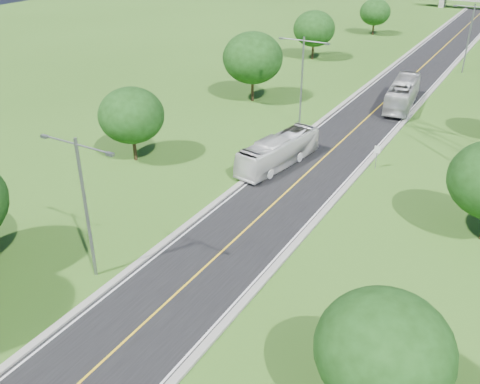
% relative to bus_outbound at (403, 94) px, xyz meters
% --- Properties ---
extents(ground, '(260.00, 260.00, 0.00)m').
position_rel_bus_outbound_xyz_m(ground, '(-2.31, 2.55, -1.69)').
color(ground, '#2F5818').
rests_on(ground, ground).
extents(road, '(8.00, 150.00, 0.06)m').
position_rel_bus_outbound_xyz_m(road, '(-2.31, 8.55, -1.66)').
color(road, black).
rests_on(road, ground).
extents(curb_left, '(0.50, 150.00, 0.22)m').
position_rel_bus_outbound_xyz_m(curb_left, '(-6.56, 8.55, -1.58)').
color(curb_left, gray).
rests_on(curb_left, ground).
extents(curb_right, '(0.50, 150.00, 0.22)m').
position_rel_bus_outbound_xyz_m(curb_right, '(1.94, 8.55, -1.58)').
color(curb_right, gray).
rests_on(curb_right, ground).
extents(speed_limit_sign, '(0.55, 0.09, 2.40)m').
position_rel_bus_outbound_xyz_m(speed_limit_sign, '(2.89, -19.46, -0.09)').
color(speed_limit_sign, slate).
rests_on(speed_limit_sign, ground).
extents(streetlight_near_left, '(5.90, 0.25, 10.00)m').
position_rel_bus_outbound_xyz_m(streetlight_near_left, '(-8.31, -45.45, 4.25)').
color(streetlight_near_left, slate).
rests_on(streetlight_near_left, ground).
extents(streetlight_mid_left, '(5.90, 0.25, 10.00)m').
position_rel_bus_outbound_xyz_m(streetlight_mid_left, '(-8.31, -12.45, 4.25)').
color(streetlight_mid_left, slate).
rests_on(streetlight_mid_left, ground).
extents(streetlight_far_right, '(5.90, 0.25, 10.00)m').
position_rel_bus_outbound_xyz_m(streetlight_far_right, '(3.69, 20.55, 4.25)').
color(streetlight_far_right, slate).
rests_on(streetlight_far_right, ground).
extents(tree_lb, '(6.30, 6.30, 7.33)m').
position_rel_bus_outbound_xyz_m(tree_lb, '(-18.31, -29.45, 2.95)').
color(tree_lb, black).
rests_on(tree_lb, ground).
extents(tree_lc, '(7.56, 7.56, 8.79)m').
position_rel_bus_outbound_xyz_m(tree_lc, '(-17.31, -7.45, 3.88)').
color(tree_lc, black).
rests_on(tree_lc, ground).
extents(tree_ld, '(6.72, 6.72, 7.82)m').
position_rel_bus_outbound_xyz_m(tree_ld, '(-19.31, 16.55, 3.26)').
color(tree_ld, black).
rests_on(tree_ld, ground).
extents(tree_le, '(5.88, 5.88, 6.84)m').
position_rel_bus_outbound_xyz_m(tree_le, '(-16.81, 40.55, 2.64)').
color(tree_le, black).
rests_on(tree_le, ground).
extents(tree_ra, '(6.30, 6.30, 7.33)m').
position_rel_bus_outbound_xyz_m(tree_ra, '(11.69, -47.45, 2.95)').
color(tree_ra, black).
rests_on(tree_ra, ground).
extents(bus_outbound, '(4.11, 11.98, 3.27)m').
position_rel_bus_outbound_xyz_m(bus_outbound, '(0.00, 0.00, 0.00)').
color(bus_outbound, beige).
rests_on(bus_outbound, road).
extents(bus_inbound, '(4.13, 10.84, 2.95)m').
position_rel_bus_outbound_xyz_m(bus_inbound, '(-5.45, -23.61, -0.16)').
color(bus_inbound, white).
rests_on(bus_inbound, road).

